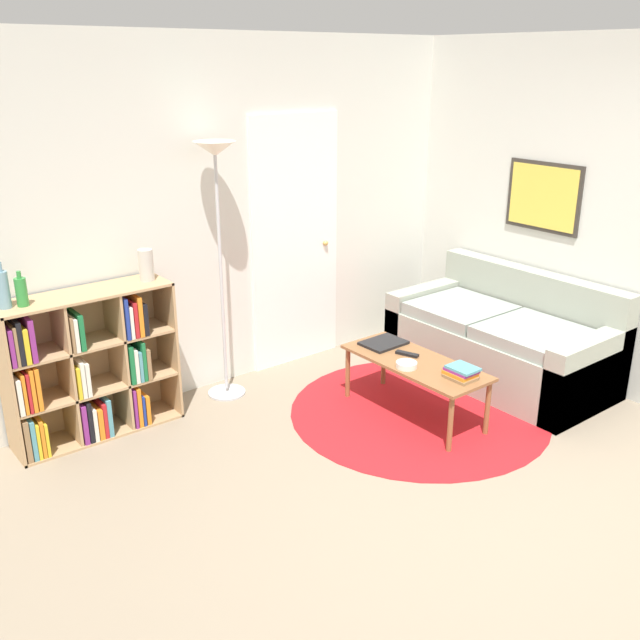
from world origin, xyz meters
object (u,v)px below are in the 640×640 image
at_px(bookshelf, 85,369).
at_px(couch, 505,342).
at_px(bottle_middle, 21,292).
at_px(bowl, 407,365).
at_px(laptop, 384,343).
at_px(bottle_left, 3,289).
at_px(vase_on_shelf, 146,265).
at_px(coffee_table, 415,367).
at_px(floor_lamp, 217,192).

xyz_separation_m(bookshelf, couch, (2.97, -1.13, -0.19)).
xyz_separation_m(bookshelf, bottle_middle, (-0.33, -0.03, 0.62)).
relative_size(bowl, bottle_middle, 0.66).
distance_m(bookshelf, bottle_middle, 0.70).
bearing_deg(laptop, bottle_middle, 161.49).
bearing_deg(bottle_left, vase_on_shelf, 0.02).
height_order(coffee_table, vase_on_shelf, vase_on_shelf).
bearing_deg(vase_on_shelf, bowl, -42.78).
bearing_deg(vase_on_shelf, laptop, -28.40).
relative_size(couch, vase_on_shelf, 8.03).
xyz_separation_m(coffee_table, laptop, (0.04, 0.36, 0.05)).
distance_m(laptop, bottle_middle, 2.50).
relative_size(couch, bottle_left, 6.02).
distance_m(bookshelf, laptop, 2.11).
distance_m(couch, bottle_middle, 3.57).
relative_size(bookshelf, bottle_middle, 5.08).
xyz_separation_m(couch, laptop, (-1.01, 0.33, 0.14)).
relative_size(couch, bowl, 11.87).
bearing_deg(laptop, bookshelf, 157.90).
bearing_deg(vase_on_shelf, bookshelf, 179.69).
xyz_separation_m(floor_lamp, bottle_middle, (-1.38, 0.00, -0.45)).
distance_m(bottle_left, vase_on_shelf, 0.92).
relative_size(laptop, bottle_left, 1.12).
bearing_deg(vase_on_shelf, couch, -24.46).
relative_size(bottle_middle, vase_on_shelf, 1.02).
height_order(laptop, bottle_left, bottle_left).
bearing_deg(bottle_left, bookshelf, 0.41).
height_order(couch, bottle_middle, bottle_middle).
bearing_deg(couch, laptop, 161.70).
distance_m(floor_lamp, vase_on_shelf, 0.71).
distance_m(bookshelf, couch, 3.18).
height_order(floor_lamp, bottle_middle, floor_lamp).
distance_m(coffee_table, bowl, 0.15).
bearing_deg(laptop, vase_on_shelf, 151.60).
xyz_separation_m(floor_lamp, couch, (1.92, -1.10, -1.26)).
distance_m(couch, bowl, 1.19).
xyz_separation_m(bookshelf, laptop, (1.96, -0.79, -0.05)).
bearing_deg(bottle_left, couch, -18.35).
relative_size(floor_lamp, vase_on_shelf, 8.83).
xyz_separation_m(bowl, bottle_middle, (-2.12, 1.18, 0.66)).
bearing_deg(bookshelf, coffee_table, -31.07).
xyz_separation_m(laptop, bowl, (-0.17, -0.41, 0.01)).
bearing_deg(bottle_middle, couch, -18.45).
distance_m(couch, bottle_left, 3.67).
bearing_deg(bowl, bookshelf, 146.10).
xyz_separation_m(coffee_table, vase_on_shelf, (-1.43, 1.16, 0.74)).
bearing_deg(coffee_table, bottle_left, 153.81).
bearing_deg(laptop, bowl, -112.28).
xyz_separation_m(bookshelf, coffee_table, (1.92, -1.16, -0.10)).
height_order(laptop, vase_on_shelf, vase_on_shelf).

